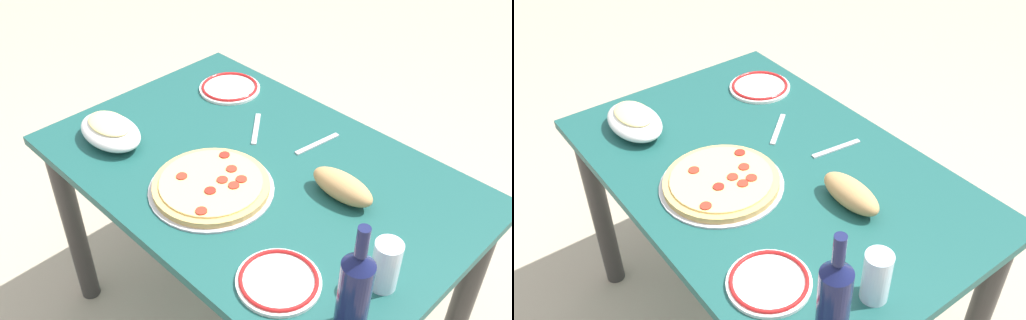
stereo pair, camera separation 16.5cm
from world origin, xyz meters
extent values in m
cube|color=#194C47|center=(0.00, 0.00, 0.74)|extent=(1.26, 0.82, 0.03)
cylinder|color=#33302D|center=(-0.57, -0.35, 0.36)|extent=(0.07, 0.07, 0.72)
cylinder|color=#33302D|center=(0.57, -0.35, 0.36)|extent=(0.07, 0.07, 0.72)
cylinder|color=#33302D|center=(0.57, 0.35, 0.36)|extent=(0.07, 0.07, 0.72)
cylinder|color=#B7B7BC|center=(0.02, 0.16, 0.76)|extent=(0.35, 0.35, 0.01)
cylinder|color=tan|center=(0.02, 0.16, 0.77)|extent=(0.33, 0.33, 0.02)
cylinder|color=#EACC75|center=(0.02, 0.16, 0.78)|extent=(0.29, 0.29, 0.01)
cylinder|color=#B22D1E|center=(-0.04, 0.09, 0.78)|extent=(0.03, 0.03, 0.00)
cylinder|color=#B22D1E|center=(-0.04, 0.12, 0.78)|extent=(0.03, 0.03, 0.00)
cylinder|color=#B22D1E|center=(0.02, 0.08, 0.78)|extent=(0.03, 0.03, 0.00)
cylinder|color=maroon|center=(-0.01, 0.19, 0.78)|extent=(0.03, 0.03, 0.00)
cylinder|color=#B22D1E|center=(0.00, 0.13, 0.78)|extent=(0.03, 0.03, 0.00)
cylinder|color=#B22D1E|center=(-0.06, 0.25, 0.78)|extent=(0.03, 0.03, 0.00)
cylinder|color=#B22D1E|center=(0.09, 0.20, 0.78)|extent=(0.03, 0.03, 0.00)
cylinder|color=maroon|center=(0.08, 0.05, 0.78)|extent=(0.03, 0.03, 0.00)
ellipsoid|color=white|center=(0.41, 0.22, 0.79)|extent=(0.24, 0.15, 0.07)
ellipsoid|color=#AD2819|center=(0.41, 0.22, 0.80)|extent=(0.20, 0.12, 0.03)
ellipsoid|color=#EFD684|center=(0.41, 0.22, 0.82)|extent=(0.17, 0.10, 0.02)
cylinder|color=#141942|center=(-0.54, 0.25, 0.85)|extent=(0.07, 0.07, 0.20)
cone|color=#141942|center=(-0.54, 0.25, 0.97)|extent=(0.07, 0.07, 0.03)
cylinder|color=#141942|center=(-0.54, 0.25, 1.02)|extent=(0.03, 0.03, 0.07)
cylinder|color=silver|center=(-0.52, 0.10, 0.82)|extent=(0.07, 0.07, 0.13)
cylinder|color=white|center=(-0.34, 0.27, 0.76)|extent=(0.20, 0.20, 0.01)
torus|color=red|center=(-0.34, 0.27, 0.77)|extent=(0.19, 0.19, 0.01)
cylinder|color=white|center=(0.39, -0.25, 0.76)|extent=(0.22, 0.22, 0.01)
torus|color=red|center=(0.39, -0.25, 0.77)|extent=(0.20, 0.20, 0.01)
ellipsoid|color=tan|center=(-0.26, -0.08, 0.79)|extent=(0.19, 0.08, 0.07)
cube|color=#B7B7BC|center=(0.14, -0.14, 0.76)|extent=(0.12, 0.14, 0.00)
cube|color=#B7B7BC|center=(-0.05, -0.22, 0.76)|extent=(0.04, 0.17, 0.00)
camera|label=1|loc=(-0.93, 0.92, 1.79)|focal=39.98mm
camera|label=2|loc=(-1.04, 0.79, 1.79)|focal=39.98mm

